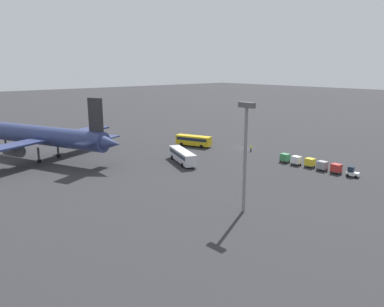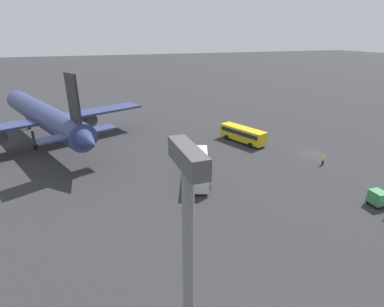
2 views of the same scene
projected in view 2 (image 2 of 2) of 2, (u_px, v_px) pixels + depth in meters
ground_plane at (313, 154)px, 55.44m from camera, size 600.00×600.00×0.00m
airplane at (44, 116)px, 58.38m from camera, size 44.48×38.74×15.51m
shuttle_bus_near at (243, 133)px, 61.07m from camera, size 10.58×6.06×3.03m
shuttle_bus_far at (200, 166)px, 45.96m from camera, size 12.56×6.86×3.01m
worker_person at (323, 160)px, 50.62m from camera, size 0.38×0.38×1.74m
cargo_cart_green at (377, 198)px, 38.43m from camera, size 2.09×1.79×2.06m
light_pole at (188, 285)px, 13.14m from camera, size 2.80×0.70×16.99m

